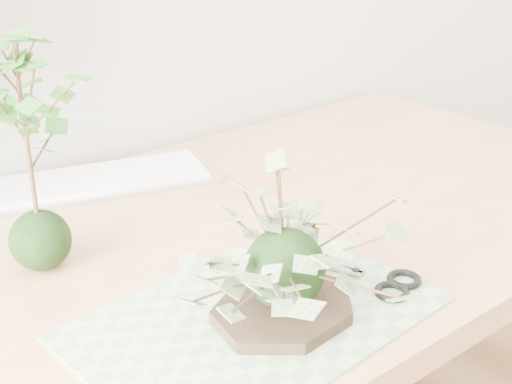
% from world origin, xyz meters
% --- Properties ---
extents(desk, '(1.60, 0.70, 0.74)m').
position_xyz_m(desk, '(-0.07, 1.23, 0.65)').
color(desk, tan).
rests_on(desk, ground_plane).
extents(cutting_mat, '(0.42, 0.30, 0.00)m').
position_xyz_m(cutting_mat, '(-0.08, 1.04, 0.74)').
color(cutting_mat, gray).
rests_on(cutting_mat, desk).
extents(stone_dish, '(0.20, 0.20, 0.01)m').
position_xyz_m(stone_dish, '(-0.06, 1.02, 0.75)').
color(stone_dish, black).
rests_on(stone_dish, cutting_mat).
extents(ivy_kokedama, '(0.33, 0.33, 0.18)m').
position_xyz_m(ivy_kokedama, '(-0.06, 1.02, 0.85)').
color(ivy_kokedama, black).
rests_on(ivy_kokedama, stone_dish).
extents(maple_kokedama, '(0.23, 0.23, 0.33)m').
position_xyz_m(maple_kokedama, '(-0.22, 1.30, 0.97)').
color(maple_kokedama, black).
rests_on(maple_kokedama, desk).
extents(keyboard, '(0.50, 0.27, 0.02)m').
position_xyz_m(keyboard, '(-0.09, 1.51, 0.75)').
color(keyboard, silver).
rests_on(keyboard, desk).
extents(scissors, '(0.09, 0.18, 0.01)m').
position_xyz_m(scissors, '(0.08, 1.00, 0.75)').
color(scissors, '#9C9C9C').
rests_on(scissors, cutting_mat).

